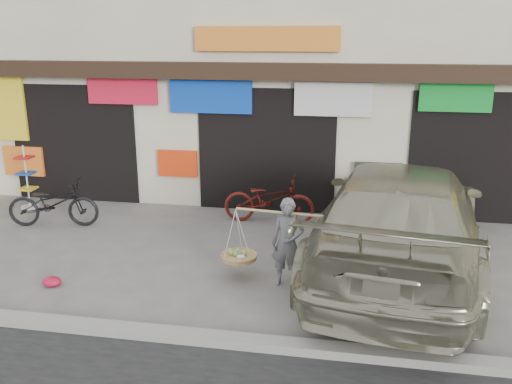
% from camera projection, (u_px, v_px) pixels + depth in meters
% --- Properties ---
extents(ground, '(70.00, 70.00, 0.00)m').
position_uv_depth(ground, '(232.00, 275.00, 8.85)').
color(ground, slate).
rests_on(ground, ground).
extents(kerb, '(70.00, 0.25, 0.12)m').
position_uv_depth(kerb, '(198.00, 337.00, 6.94)').
color(kerb, gray).
rests_on(kerb, ground).
extents(shophouse_block, '(14.00, 6.32, 7.00)m').
position_uv_depth(shophouse_block, '(285.00, 48.00, 13.94)').
color(shophouse_block, beige).
rests_on(shophouse_block, ground).
extents(street_vendor, '(2.13, 0.73, 1.41)m').
position_uv_depth(street_vendor, '(287.00, 247.00, 8.34)').
color(street_vendor, slate).
rests_on(street_vendor, ground).
extents(bike_0, '(1.92, 0.97, 0.96)m').
position_uv_depth(bike_0, '(53.00, 203.00, 11.01)').
color(bike_0, black).
rests_on(bike_0, ground).
extents(bike_2, '(1.89, 0.69, 0.99)m').
position_uv_depth(bike_2, '(269.00, 200.00, 11.21)').
color(bike_2, '#5B160F').
rests_on(bike_2, ground).
extents(suv, '(3.39, 6.52, 1.80)m').
position_uv_depth(suv, '(399.00, 218.00, 8.86)').
color(suv, '#A5A285').
rests_on(suv, ground).
extents(display_rack, '(0.39, 0.39, 1.43)m').
position_uv_depth(display_rack, '(27.00, 183.00, 12.14)').
color(display_rack, silver).
rests_on(display_rack, ground).
extents(red_bag, '(0.31, 0.25, 0.14)m').
position_uv_depth(red_bag, '(52.00, 282.00, 8.47)').
color(red_bag, red).
rests_on(red_bag, ground).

